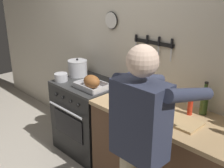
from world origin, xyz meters
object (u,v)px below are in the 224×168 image
at_px(person_cook, 141,143).
at_px(roasting_pan, 92,83).
at_px(stock_pot, 78,68).
at_px(stove, 89,117).
at_px(cutting_board, 179,121).
at_px(bottle_hot_sauce, 190,106).
at_px(bottle_olive_oil, 204,101).
at_px(saucepan, 61,77).

relative_size(person_cook, roasting_pan, 4.72).
bearing_deg(stock_pot, stove, -15.51).
distance_m(cutting_board, bottle_hot_sauce, 0.21).
bearing_deg(bottle_olive_oil, stove, -170.74).
relative_size(roasting_pan, bottle_olive_oil, 1.15).
xyz_separation_m(person_cook, stock_pot, (-1.63, 0.69, 0.05)).
height_order(person_cook, roasting_pan, person_cook).
distance_m(stove, saucepan, 0.60).
xyz_separation_m(cutting_board, bottle_hot_sauce, (-0.02, 0.19, 0.08)).
distance_m(person_cook, stock_pot, 1.77).
xyz_separation_m(roasting_pan, cutting_board, (1.11, 0.02, -0.06)).
bearing_deg(person_cook, bottle_hot_sauce, -10.06).
bearing_deg(stock_pot, bottle_olive_oil, 4.81).
bearing_deg(cutting_board, person_cook, -86.10).
bearing_deg(saucepan, bottle_olive_oil, 14.08).
bearing_deg(cutting_board, stock_pot, 174.63).
bearing_deg(bottle_hot_sauce, cutting_board, -85.11).
bearing_deg(stove, saucepan, -145.52).
bearing_deg(bottle_olive_oil, person_cook, -91.72).
bearing_deg(stove, roasting_pan, -26.61).
height_order(bottle_hot_sauce, bottle_olive_oil, bottle_olive_oil).
xyz_separation_m(roasting_pan, bottle_olive_oil, (1.18, 0.31, 0.06)).
bearing_deg(bottle_olive_oil, stock_pot, -175.19).
height_order(stove, stock_pot, stock_pot).
relative_size(roasting_pan, cutting_board, 0.98).
bearing_deg(stove, cutting_board, -2.98).
bearing_deg(saucepan, cutting_board, 4.38).
distance_m(person_cook, saucepan, 1.66).
bearing_deg(person_cook, stock_pot, 52.65).
xyz_separation_m(saucepan, bottle_olive_oil, (1.63, 0.41, 0.08)).
bearing_deg(roasting_pan, cutting_board, 1.14).
bearing_deg(stove, stock_pot, 164.49).
relative_size(roasting_pan, stock_pot, 1.45).
relative_size(person_cook, cutting_board, 4.61).
relative_size(saucepan, cutting_board, 0.44).
bearing_deg(cutting_board, bottle_olive_oil, 77.84).
xyz_separation_m(bottle_hot_sauce, bottle_olive_oil, (0.08, 0.10, 0.04)).
height_order(saucepan, bottle_olive_oil, bottle_olive_oil).
height_order(roasting_pan, stock_pot, stock_pot).
xyz_separation_m(stock_pot, cutting_board, (1.59, -0.15, -0.09)).
height_order(stove, cutting_board, cutting_board).
bearing_deg(stock_pot, bottle_hot_sauce, 1.54).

